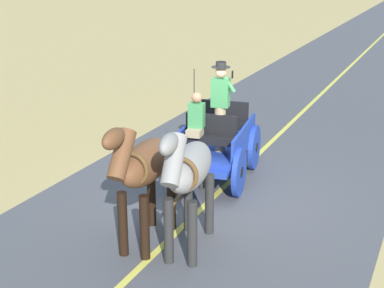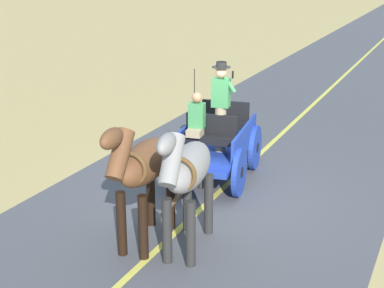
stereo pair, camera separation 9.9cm
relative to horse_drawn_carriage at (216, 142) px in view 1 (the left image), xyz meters
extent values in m
plane|color=tan|center=(-0.34, 0.66, -0.82)|extent=(200.00, 200.00, 0.00)
cube|color=#4C4C51|center=(-0.34, 0.66, -0.81)|extent=(6.35, 160.00, 0.01)
cube|color=#DBCC4C|center=(-0.34, 0.66, -0.81)|extent=(0.12, 160.00, 0.00)
cube|color=#1E3899|center=(0.01, -0.08, -0.16)|extent=(1.49, 2.34, 0.12)
cube|color=#1E3899|center=(-0.55, -0.16, 0.12)|extent=(0.35, 2.08, 0.44)
cube|color=#1E3899|center=(0.58, 0.00, 0.12)|extent=(0.35, 2.08, 0.44)
cube|color=#1E3899|center=(-0.15, 1.13, -0.26)|extent=(1.10, 0.39, 0.08)
cube|color=#1E3899|center=(0.18, -1.27, -0.34)|extent=(0.74, 0.30, 0.06)
cube|color=black|center=(-0.07, 0.52, 0.22)|extent=(1.06, 0.50, 0.14)
cube|color=black|center=(-0.04, 0.34, 0.44)|extent=(1.02, 0.22, 0.44)
cube|color=black|center=(0.08, -0.57, 0.22)|extent=(1.06, 0.50, 0.14)
cube|color=black|center=(0.11, -0.75, 0.44)|extent=(1.02, 0.22, 0.44)
cylinder|color=#1E3899|center=(-0.74, 0.59, -0.34)|extent=(0.23, 0.96, 0.96)
cylinder|color=black|center=(-0.74, 0.59, -0.34)|extent=(0.15, 0.23, 0.21)
cylinder|color=#1E3899|center=(0.55, 0.77, -0.34)|extent=(0.23, 0.96, 0.96)
cylinder|color=black|center=(0.55, 0.77, -0.34)|extent=(0.15, 0.23, 0.21)
cylinder|color=#1E3899|center=(-0.52, -0.93, -0.34)|extent=(0.23, 0.96, 0.96)
cylinder|color=black|center=(-0.52, -0.93, -0.34)|extent=(0.15, 0.23, 0.21)
cylinder|color=#1E3899|center=(0.76, -0.76, -0.34)|extent=(0.23, 0.96, 0.96)
cylinder|color=black|center=(0.76, -0.76, -0.34)|extent=(0.15, 0.23, 0.21)
cylinder|color=brown|center=(-0.29, 2.10, -0.21)|extent=(0.34, 1.99, 0.07)
cylinder|color=black|center=(0.23, 0.56, 0.92)|extent=(0.02, 0.02, 1.30)
cylinder|color=#998466|center=(-0.18, 0.22, 0.35)|extent=(0.22, 0.22, 0.90)
cube|color=#387F47|center=(-0.18, 0.22, 1.08)|extent=(0.37, 0.26, 0.56)
sphere|color=tan|center=(-0.18, 0.22, 1.48)|extent=(0.22, 0.22, 0.22)
cylinder|color=black|center=(-0.18, 0.22, 1.58)|extent=(0.36, 0.36, 0.01)
cylinder|color=black|center=(-0.18, 0.22, 1.63)|extent=(0.20, 0.20, 0.10)
cylinder|color=#387F47|center=(-0.36, 0.24, 1.26)|extent=(0.27, 0.12, 0.32)
cube|color=black|center=(-0.43, 0.25, 1.46)|extent=(0.03, 0.07, 0.14)
cube|color=#998466|center=(0.16, 0.67, 0.36)|extent=(0.32, 0.36, 0.14)
cube|color=#387F47|center=(0.18, 0.55, 0.67)|extent=(0.32, 0.24, 0.48)
sphere|color=#9E7051|center=(0.18, 0.55, 1.02)|extent=(0.20, 0.20, 0.20)
ellipsoid|color=gray|center=(-0.75, 2.84, 0.55)|extent=(0.81, 1.63, 0.64)
cylinder|color=#272726|center=(-1.02, 3.35, -0.29)|extent=(0.15, 0.15, 1.05)
cylinder|color=#272726|center=(-0.66, 3.41, -0.29)|extent=(0.15, 0.15, 1.05)
cylinder|color=#272726|center=(-0.83, 2.27, -0.29)|extent=(0.15, 0.15, 1.05)
cylinder|color=#272726|center=(-0.47, 2.33, -0.29)|extent=(0.15, 0.15, 1.05)
cylinder|color=gray|center=(-0.89, 3.67, 0.95)|extent=(0.37, 0.68, 0.73)
ellipsoid|color=gray|center=(-0.92, 3.89, 1.26)|extent=(0.31, 0.57, 0.28)
cube|color=#272726|center=(-0.88, 3.65, 0.99)|extent=(0.14, 0.51, 0.56)
cylinder|color=#272726|center=(-0.62, 2.11, 0.25)|extent=(0.11, 0.11, 0.70)
torus|color=brown|center=(-0.84, 3.38, 0.63)|extent=(0.55, 0.16, 0.55)
ellipsoid|color=brown|center=(-0.05, 2.94, 0.55)|extent=(0.70, 1.60, 0.64)
cylinder|color=black|center=(-0.28, 3.46, -0.29)|extent=(0.15, 0.15, 1.05)
cylinder|color=black|center=(0.08, 3.50, -0.29)|extent=(0.15, 0.15, 1.05)
cylinder|color=black|center=(-0.18, 2.38, -0.29)|extent=(0.15, 0.15, 1.05)
cylinder|color=black|center=(0.18, 2.41, -0.29)|extent=(0.15, 0.15, 1.05)
cylinder|color=brown|center=(-0.13, 3.78, 0.95)|extent=(0.32, 0.67, 0.73)
ellipsoid|color=brown|center=(-0.15, 4.00, 1.26)|extent=(0.27, 0.56, 0.28)
cube|color=black|center=(-0.12, 3.76, 0.99)|extent=(0.10, 0.51, 0.56)
cylinder|color=black|center=(0.01, 2.20, 0.25)|extent=(0.11, 0.11, 0.70)
torus|color=brown|center=(-0.10, 3.48, 0.63)|extent=(0.55, 0.12, 0.55)
camera|label=1|loc=(-4.14, 10.15, 3.61)|focal=53.10mm
camera|label=2|loc=(-4.23, 10.11, 3.61)|focal=53.10mm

